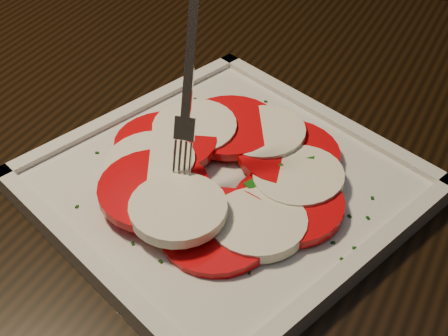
# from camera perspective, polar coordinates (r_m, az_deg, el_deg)

# --- Properties ---
(table) EXTENTS (1.28, 0.92, 0.75)m
(table) POSITION_cam_1_polar(r_m,az_deg,el_deg) (0.72, 3.14, -3.02)
(table) COLOR black
(table) RESTS_ON ground
(plate) EXTENTS (0.37, 0.37, 0.01)m
(plate) POSITION_cam_1_polar(r_m,az_deg,el_deg) (0.58, 0.00, -1.67)
(plate) COLOR silver
(plate) RESTS_ON table
(caprese_salad) EXTENTS (0.26, 0.24, 0.03)m
(caprese_salad) POSITION_cam_1_polar(r_m,az_deg,el_deg) (0.57, 0.00, -0.30)
(caprese_salad) COLOR red
(caprese_salad) RESTS_ON plate
(fork) EXTENTS (0.05, 0.07, 0.15)m
(fork) POSITION_cam_1_polar(r_m,az_deg,el_deg) (0.53, -3.01, 8.49)
(fork) COLOR white
(fork) RESTS_ON caprese_salad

